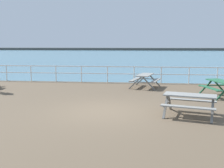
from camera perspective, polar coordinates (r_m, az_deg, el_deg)
ground_plane at (r=10.39m, az=-1.53°, el=-6.29°), size 30.00×24.00×0.20m
sea_band at (r=62.77m, az=5.08°, el=6.18°), size 142.00×90.00×0.01m
distant_shoreline at (r=105.74m, az=5.60°, el=7.12°), size 142.00×6.00×1.80m
seaward_railing at (r=17.85m, az=1.85°, el=2.70°), size 23.07×0.07×1.08m
picnic_table_near_left at (r=15.90m, az=7.03°, el=1.34°), size 1.89×2.11×0.80m
picnic_table_near_right at (r=14.12m, az=22.18°, el=-0.14°), size 1.96×2.16×0.80m
picnic_table_far_right at (r=9.99m, az=16.13°, el=-3.21°), size 2.13×1.92×0.80m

